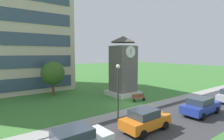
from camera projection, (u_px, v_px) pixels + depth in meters
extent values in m
plane|color=#3D7A33|center=(131.00, 105.00, 21.12)|extent=(160.00, 160.00, 0.00)
cube|color=#38383A|center=(177.00, 120.00, 16.30)|extent=(120.00, 7.20, 0.01)
cube|color=#9E9E99|center=(141.00, 108.00, 19.80)|extent=(120.00, 1.60, 0.01)
cube|color=#384C60|center=(6.00, 86.00, 24.34)|extent=(18.72, 0.10, 1.80)
cube|color=#384C60|center=(5.00, 62.00, 24.05)|extent=(18.72, 0.10, 1.80)
cube|color=#384C60|center=(4.00, 38.00, 23.76)|extent=(18.72, 0.10, 1.80)
cube|color=#384C60|center=(2.00, 13.00, 23.47)|extent=(18.72, 0.10, 1.80)
cube|color=#605B56|center=(123.00, 71.00, 25.76)|extent=(2.96, 2.96, 7.07)
cube|color=beige|center=(123.00, 93.00, 26.06)|extent=(4.00, 4.00, 0.60)
pyramid|color=#4D4945|center=(123.00, 39.00, 25.36)|extent=(3.26, 3.26, 0.91)
cylinder|color=white|center=(131.00, 52.00, 24.29)|extent=(1.63, 0.12, 1.63)
cylinder|color=white|center=(131.00, 52.00, 26.44)|extent=(0.12, 1.63, 1.63)
cube|color=black|center=(131.00, 51.00, 24.22)|extent=(0.04, 0.08, 0.49)
cube|color=black|center=(131.00, 52.00, 24.23)|extent=(0.05, 0.06, 0.73)
cube|color=brown|center=(139.00, 98.00, 22.55)|extent=(1.86, 0.82, 0.06)
cube|color=brown|center=(138.00, 96.00, 22.73)|extent=(1.78, 0.40, 0.40)
cube|color=black|center=(134.00, 100.00, 22.26)|extent=(0.16, 0.44, 0.45)
cube|color=black|center=(144.00, 99.00, 22.88)|extent=(0.16, 0.44, 0.45)
cylinder|color=#333338|center=(118.00, 95.00, 15.88)|extent=(0.14, 0.14, 4.69)
sphere|color=#F2EFCC|center=(118.00, 66.00, 15.65)|extent=(0.36, 0.36, 0.36)
cylinder|color=#513823|center=(53.00, 88.00, 25.59)|extent=(0.31, 0.31, 2.09)
sphere|color=#345D23|center=(53.00, 73.00, 25.40)|extent=(3.29, 3.29, 3.29)
cube|color=#2D3842|center=(73.00, 134.00, 10.30)|extent=(2.20, 1.68, 0.60)
cylinder|color=black|center=(88.00, 138.00, 12.06)|extent=(0.67, 0.24, 0.66)
cube|color=orange|center=(146.00, 121.00, 14.04)|extent=(4.18, 1.93, 0.76)
cube|color=#2D3842|center=(144.00, 113.00, 13.85)|extent=(2.11, 1.66, 0.60)
cylinder|color=black|center=(148.00, 119.00, 15.57)|extent=(0.67, 0.24, 0.66)
cylinder|color=black|center=(165.00, 125.00, 14.17)|extent=(0.67, 0.24, 0.66)
cylinder|color=black|center=(126.00, 126.00, 13.99)|extent=(0.67, 0.24, 0.66)
cylinder|color=black|center=(143.00, 135.00, 12.58)|extent=(0.67, 0.24, 0.66)
cube|color=#23389E|center=(201.00, 107.00, 17.76)|extent=(4.81, 1.99, 0.76)
cube|color=#2D3842|center=(200.00, 101.00, 17.55)|extent=(2.42, 1.71, 0.60)
cylinder|color=black|center=(199.00, 106.00, 19.43)|extent=(0.67, 0.24, 0.66)
cylinder|color=black|center=(217.00, 110.00, 17.99)|extent=(0.67, 0.24, 0.66)
cylinder|color=black|center=(184.00, 111.00, 17.61)|extent=(0.67, 0.24, 0.66)
cylinder|color=black|center=(203.00, 117.00, 16.17)|extent=(0.67, 0.24, 0.66)
cylinder|color=black|center=(218.00, 100.00, 21.98)|extent=(0.67, 0.24, 0.66)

